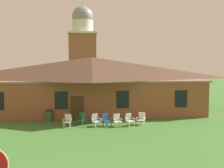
% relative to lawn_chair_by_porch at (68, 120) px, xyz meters
% --- Properties ---
extents(brick_building, '(21.90, 10.40, 5.63)m').
position_rel_lawn_chair_by_porch_xyz_m(brick_building, '(1.93, 7.14, 2.37)').
color(brick_building, brown).
rests_on(brick_building, ground).
extents(dome_tower, '(5.18, 5.18, 16.52)m').
position_rel_lawn_chair_by_porch_xyz_m(dome_tower, '(0.61, 26.43, 6.95)').
color(dome_tower, '#93563D').
rests_on(dome_tower, ground).
extents(lawn_chair_by_porch, '(0.70, 0.73, 0.96)m').
position_rel_lawn_chair_by_porch_xyz_m(lawn_chair_by_porch, '(0.00, 0.00, 0.00)').
color(lawn_chair_by_porch, white).
rests_on(lawn_chair_by_porch, ground).
extents(lawn_chair_near_door, '(0.80, 0.84, 0.96)m').
position_rel_lawn_chair_by_porch_xyz_m(lawn_chair_near_door, '(1.05, 0.52, 0.00)').
color(lawn_chair_near_door, '#28704C').
rests_on(lawn_chair_near_door, ground).
extents(lawn_chair_left_end, '(0.82, 0.85, 0.96)m').
position_rel_lawn_chair_by_porch_xyz_m(lawn_chair_left_end, '(2.16, -0.05, 0.00)').
color(lawn_chair_left_end, silver).
rests_on(lawn_chair_left_end, ground).
extents(lawn_chair_middle, '(0.85, 0.87, 0.96)m').
position_rel_lawn_chair_by_porch_xyz_m(lawn_chair_middle, '(2.97, -0.03, 0.00)').
color(lawn_chair_middle, '#2D5693').
rests_on(lawn_chair_middle, ground).
extents(lawn_chair_right_end, '(0.70, 0.74, 0.96)m').
position_rel_lawn_chair_by_porch_xyz_m(lawn_chair_right_end, '(3.80, -0.26, 0.00)').
color(lawn_chair_right_end, silver).
rests_on(lawn_chair_right_end, ground).
extents(lawn_chair_far_side, '(0.79, 0.83, 0.96)m').
position_rel_lawn_chair_by_porch_xyz_m(lawn_chair_far_side, '(4.77, -0.18, 0.00)').
color(lawn_chair_far_side, silver).
rests_on(lawn_chair_far_side, ground).
extents(lawn_chair_under_eave, '(0.82, 0.86, 0.96)m').
position_rel_lawn_chair_by_porch_xyz_m(lawn_chair_under_eave, '(5.80, 0.12, 0.00)').
color(lawn_chair_under_eave, white).
rests_on(lawn_chair_under_eave, ground).
extents(trash_bin, '(0.56, 0.56, 0.98)m').
position_rel_lawn_chair_by_porch_xyz_m(trash_bin, '(-1.69, 1.85, -0.00)').
color(trash_bin, '#335638').
rests_on(trash_bin, ground).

